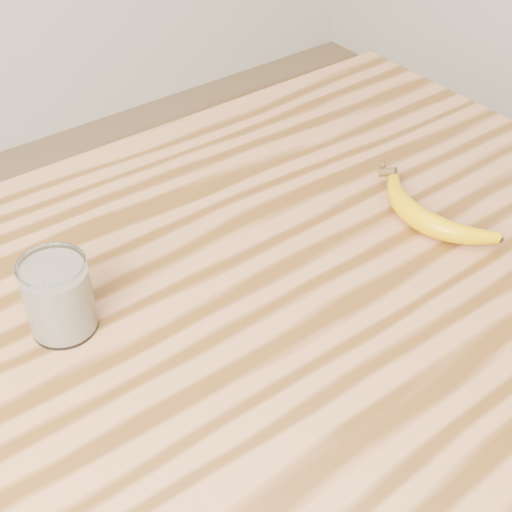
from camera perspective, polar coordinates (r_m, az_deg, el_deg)
table at (r=0.98m, az=-0.73°, el=-7.84°), size 1.20×0.80×0.90m
smoothie_glass at (r=0.83m, az=-15.52°, el=-3.19°), size 0.08×0.08×0.10m
banana at (r=0.99m, az=13.04°, el=2.84°), size 0.11×0.27×0.03m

